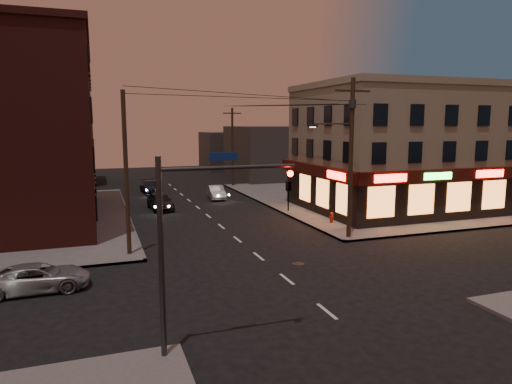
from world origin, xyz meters
name	(u,v)px	position (x,y,z in m)	size (l,w,h in m)	color
ground	(287,279)	(0.00, 0.00, 0.00)	(120.00, 120.00, 0.00)	black
sidewalk_ne	(378,198)	(18.00, 19.00, 0.07)	(24.00, 28.00, 0.15)	#514F4C
pizza_building	(397,148)	(15.93, 13.43, 5.35)	(15.85, 12.85, 10.50)	gray
brick_apartment	(6,133)	(-14.50, 19.00, 6.65)	(12.00, 20.00, 13.00)	#4C1B18
bg_building_ne_a	(271,153)	(14.00, 38.00, 3.50)	(10.00, 12.00, 7.00)	#3F3D3A
bg_building_nw	(55,151)	(-13.00, 42.00, 4.00)	(9.00, 10.00, 8.00)	#3F3D3A
bg_building_ne_b	(228,151)	(12.00, 52.00, 3.00)	(8.00, 8.00, 6.00)	#3F3D3A
utility_pole_main	(349,149)	(6.68, 5.80, 5.76)	(4.20, 0.44, 10.00)	#382619
utility_pole_far	(232,147)	(6.80, 32.00, 4.65)	(0.26, 0.26, 9.00)	#382619
utility_pole_west	(126,174)	(-6.80, 6.50, 4.65)	(0.24, 0.24, 9.00)	#382619
traffic_signal	(194,228)	(-5.57, -5.60, 4.16)	(4.49, 0.32, 6.47)	#333538
suv_cross	(38,278)	(-11.01, 2.28, 0.61)	(2.02, 4.39, 1.22)	gray
sedan_near	(160,201)	(-3.26, 20.04, 0.75)	(1.77, 4.40, 1.50)	black
sedan_mid	(216,192)	(2.71, 24.00, 0.67)	(1.41, 4.04, 1.33)	gray
sedan_far	(151,187)	(-2.92, 30.09, 0.66)	(1.85, 4.56, 1.32)	black
fire_hydrant	(331,217)	(7.80, 9.89, 0.58)	(0.36, 0.36, 0.78)	maroon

